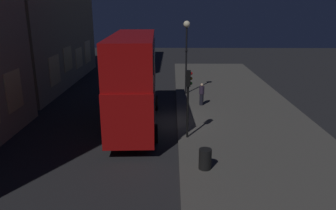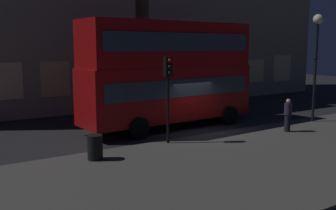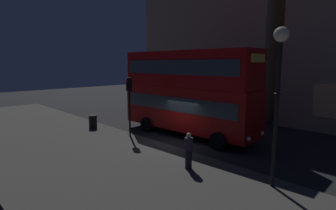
% 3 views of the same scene
% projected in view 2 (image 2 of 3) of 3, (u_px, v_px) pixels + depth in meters
% --- Properties ---
extents(ground_plane, '(80.00, 80.00, 0.00)m').
position_uv_depth(ground_plane, '(201.00, 133.00, 19.97)').
color(ground_plane, '#232326').
extents(sidewalk_slab, '(44.00, 8.76, 0.12)m').
position_uv_depth(sidewalk_slab, '(279.00, 155.00, 15.76)').
color(sidewalk_slab, '#4C4944').
rests_on(sidewalk_slab, ground).
extents(double_decker_bus, '(9.92, 3.15, 5.62)m').
position_uv_depth(double_decker_bus, '(169.00, 70.00, 20.75)').
color(double_decker_bus, '#9E0C0C').
rests_on(double_decker_bus, ground).
extents(traffic_light_near_kerb, '(0.34, 0.37, 3.81)m').
position_uv_depth(traffic_light_near_kerb, '(168.00, 81.00, 16.98)').
color(traffic_light_near_kerb, black).
rests_on(traffic_light_near_kerb, sidewalk_slab).
extents(traffic_light_far_side, '(0.36, 0.38, 4.01)m').
position_uv_depth(traffic_light_far_side, '(244.00, 67.00, 28.06)').
color(traffic_light_far_side, black).
rests_on(traffic_light_far_side, ground).
extents(street_lamp, '(0.54, 0.54, 6.00)m').
position_uv_depth(street_lamp, '(317.00, 41.00, 21.76)').
color(street_lamp, black).
rests_on(street_lamp, sidewalk_slab).
extents(pedestrian, '(0.38, 0.38, 1.66)m').
position_uv_depth(pedestrian, '(288.00, 115.00, 19.60)').
color(pedestrian, black).
rests_on(pedestrian, sidewalk_slab).
extents(litter_bin, '(0.58, 0.58, 0.95)m').
position_uv_depth(litter_bin, '(95.00, 147.00, 14.79)').
color(litter_bin, black).
rests_on(litter_bin, sidewalk_slab).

